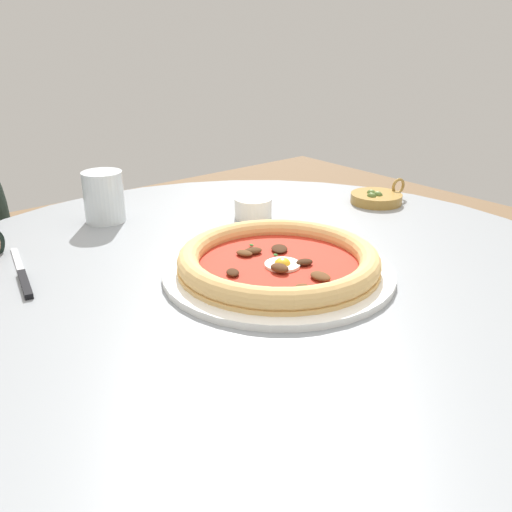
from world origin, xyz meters
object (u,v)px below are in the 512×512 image
Objects in this scene: water_glass at (104,199)px; ramekin_capers at (253,207)px; pizza_on_plate at (279,263)px; olive_pan at (377,198)px; steak_knife at (23,278)px; dining_table at (256,361)px.

water_glass is 1.33× the size of ramekin_capers.
water_glass is (-0.39, -0.08, 0.02)m from pizza_on_plate.
ramekin_capers is at bearing -109.14° from olive_pan.
pizza_on_plate is 0.37m from steak_knife.
olive_pan reaches higher than steak_knife.
steak_knife is (-0.20, -0.27, 0.15)m from dining_table.
dining_table is at bearing 54.21° from steak_knife.
olive_pan is (0.24, 0.48, -0.03)m from water_glass.
dining_table is 0.37m from steak_knife.
dining_table is 0.46m from olive_pan.
ramekin_capers is (0.16, 0.22, -0.02)m from water_glass.
steak_knife is at bearing -96.55° from olive_pan.
water_glass is at bearing -167.91° from pizza_on_plate.
olive_pan reaches higher than dining_table.
pizza_on_plate is at bearing 52.87° from steak_knife.
water_glass is 0.54m from olive_pan.
dining_table is 0.17m from pizza_on_plate.
olive_pan is at bearing 109.97° from pizza_on_plate.
water_glass reaches higher than dining_table.
pizza_on_plate is at bearing 12.09° from water_glass.
ramekin_capers is at bearing 55.03° from water_glass.
olive_pan is (-0.12, 0.41, 0.16)m from dining_table.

